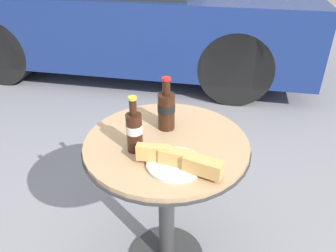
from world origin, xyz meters
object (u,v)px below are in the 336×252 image
object	(u,v)px
bistro_table	(166,175)
parked_car	(128,12)
lunch_plate_near	(178,161)
cola_bottle_left	(134,130)
cola_bottle_right	(166,109)

from	to	relation	value
bistro_table	parked_car	world-z (taller)	parked_car
lunch_plate_near	parked_car	distance (m)	3.00
cola_bottle_left	lunch_plate_near	distance (m)	0.20
cola_bottle_right	bistro_table	bearing A→B (deg)	-78.43
cola_bottle_left	parked_car	distance (m)	2.87
cola_bottle_left	lunch_plate_near	size ratio (longest dim) A/B	0.71
cola_bottle_left	cola_bottle_right	size ratio (longest dim) A/B	0.98
bistro_table	lunch_plate_near	bearing A→B (deg)	-64.93
bistro_table	cola_bottle_left	world-z (taller)	cola_bottle_left
cola_bottle_left	parked_car	xyz separation A→B (m)	(-0.89, 2.72, -0.16)
cola_bottle_left	parked_car	bearing A→B (deg)	108.09
cola_bottle_right	lunch_plate_near	size ratio (longest dim) A/B	0.72
cola_bottle_left	cola_bottle_right	xyz separation A→B (m)	(0.08, 0.18, 0.00)
lunch_plate_near	parked_car	world-z (taller)	parked_car
cola_bottle_right	lunch_plate_near	bearing A→B (deg)	-69.86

